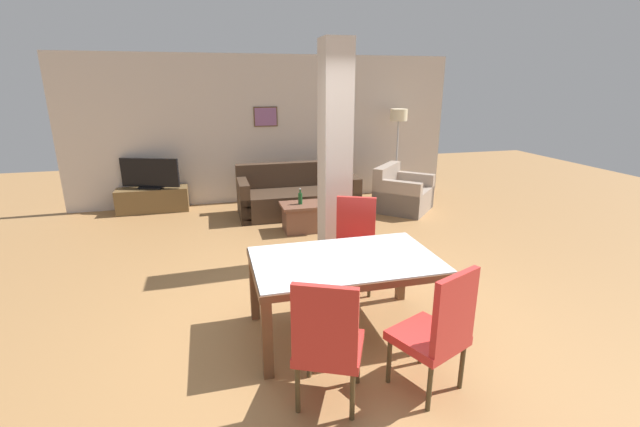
% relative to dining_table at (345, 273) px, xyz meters
% --- Properties ---
extents(ground_plane, '(18.00, 18.00, 0.00)m').
position_rel_dining_table_xyz_m(ground_plane, '(0.00, 0.00, -0.59)').
color(ground_plane, '#9B6F41').
extents(back_wall, '(7.20, 0.09, 2.70)m').
position_rel_dining_table_xyz_m(back_wall, '(-0.00, 4.81, 0.76)').
color(back_wall, beige).
rests_on(back_wall, ground_plane).
extents(divider_pillar, '(0.34, 0.39, 2.70)m').
position_rel_dining_table_xyz_m(divider_pillar, '(0.37, 1.61, 0.76)').
color(divider_pillar, beige).
rests_on(divider_pillar, ground_plane).
extents(dining_table, '(1.64, 1.00, 0.73)m').
position_rel_dining_table_xyz_m(dining_table, '(0.00, 0.00, 0.00)').
color(dining_table, brown).
rests_on(dining_table, ground_plane).
extents(dining_chair_far_right, '(0.61, 0.61, 1.00)m').
position_rel_dining_table_xyz_m(dining_chair_far_right, '(0.40, 0.90, -0.06)').
color(dining_chair_far_right, red).
rests_on(dining_chair_far_right, ground_plane).
extents(dining_chair_near_left, '(0.61, 0.61, 1.00)m').
position_rel_dining_table_xyz_m(dining_chair_near_left, '(-0.40, -0.87, -0.06)').
color(dining_chair_near_left, red).
rests_on(dining_chair_near_left, ground_plane).
extents(dining_chair_near_right, '(0.60, 0.60, 1.00)m').
position_rel_dining_table_xyz_m(dining_chair_near_right, '(0.40, -0.93, -0.06)').
color(dining_chair_near_right, red).
rests_on(dining_chair_near_right, ground_plane).
extents(sofa, '(2.04, 0.91, 0.85)m').
position_rel_dining_table_xyz_m(sofa, '(0.35, 3.80, -0.30)').
color(sofa, '#402D20').
rests_on(sofa, ground_plane).
extents(armchair, '(1.26, 1.27, 0.79)m').
position_rel_dining_table_xyz_m(armchair, '(2.20, 3.52, -0.31)').
color(armchair, gray).
rests_on(armchair, ground_plane).
extents(coffee_table, '(0.65, 0.50, 0.43)m').
position_rel_dining_table_xyz_m(coffee_table, '(0.23, 2.85, -0.37)').
color(coffee_table, brown).
rests_on(coffee_table, ground_plane).
extents(bottle, '(0.06, 0.06, 0.24)m').
position_rel_dining_table_xyz_m(bottle, '(0.20, 2.86, -0.07)').
color(bottle, '#194C23').
rests_on(bottle, coffee_table).
extents(tv_stand, '(1.21, 0.40, 0.43)m').
position_rel_dining_table_xyz_m(tv_stand, '(-2.12, 4.53, -0.38)').
color(tv_stand, brown).
rests_on(tv_stand, ground_plane).
extents(tv_screen, '(0.99, 0.39, 0.53)m').
position_rel_dining_table_xyz_m(tv_screen, '(-2.12, 4.53, 0.09)').
color(tv_screen, black).
rests_on(tv_screen, tv_stand).
extents(floor_lamp, '(0.32, 0.32, 1.72)m').
position_rel_dining_table_xyz_m(floor_lamp, '(2.48, 4.40, 0.86)').
color(floor_lamp, '#B7B7BC').
rests_on(floor_lamp, ground_plane).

